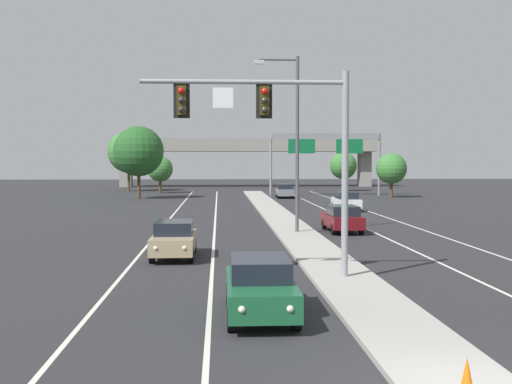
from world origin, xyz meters
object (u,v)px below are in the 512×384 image
Objects in this scene: car_oncoming_tan at (174,239)px; car_receding_grey at (285,191)px; street_lamp_median at (293,133)px; highway_sign_gantry at (325,144)px; traffic_cone_median_nose at (467,379)px; tree_far_left_b at (129,152)px; overhead_signal_mast at (280,129)px; car_oncoming_green at (260,286)px; car_receding_white at (346,201)px; tree_far_left_a at (139,151)px; car_receding_darkred at (342,218)px; tree_far_right_a at (343,166)px; tree_far_left_c at (160,169)px; tree_far_right_b at (391,169)px.

car_receding_grey is (9.35, 43.11, 0.00)m from car_oncoming_tan.
highway_sign_gantry is (8.37, 38.50, 0.37)m from street_lamp_median.
tree_far_left_b is (-16.52, 76.49, 4.85)m from traffic_cone_median_nose.
overhead_signal_mast is at bearing -77.51° from tree_far_left_b.
car_oncoming_green and car_receding_white have the same top height.
car_receding_grey is 0.34× the size of highway_sign_gantry.
tree_far_left_b is at bearing 100.85° from car_oncoming_green.
tree_far_left_a reaches higher than traffic_cone_median_nose.
overhead_signal_mast is 16.44m from car_receding_darkred.
tree_far_right_a is at bearing 76.85° from overhead_signal_mast.
highway_sign_gantry is (5.35, 37.63, 5.34)m from car_receding_darkred.
car_oncoming_green is at bearing -101.33° from highway_sign_gantry.
car_oncoming_green reaches higher than traffic_cone_median_nose.
overhead_signal_mast is at bearing 78.40° from car_oncoming_green.
tree_far_left_b is (-13.40, 69.88, 4.54)m from car_oncoming_green.
car_oncoming_tan is at bearing -84.10° from tree_far_left_c.
tree_far_right_b is (12.20, 0.05, 2.47)m from car_receding_grey.
car_oncoming_tan is 61.30m from tree_far_right_a.
tree_far_right_b reaches higher than car_oncoming_green.
tree_far_right_a is at bearing 78.72° from car_receding_darkred.
tree_far_left_c reaches higher than car_oncoming_tan.
tree_far_left_b reaches higher than car_oncoming_tan.
car_oncoming_green is at bearing -79.40° from tree_far_left_a.
tree_far_right_a is (9.67, 15.11, 2.65)m from car_receding_grey.
highway_sign_gantry reaches higher than traffic_cone_median_nose.
traffic_cone_median_nose is at bearing -79.55° from overhead_signal_mast.
overhead_signal_mast is 1.52× the size of tree_far_left_c.
highway_sign_gantry is 1.62× the size of tree_far_left_b.
car_oncoming_tan is 43.20m from tree_far_left_a.
street_lamp_median is 1.98× the size of tree_far_right_b.
car_oncoming_green is at bearing -103.04° from tree_far_right_a.
car_receding_grey is at bearing -179.75° from tree_far_right_b.
car_receding_white is 34.80m from tree_far_left_c.
car_receding_grey is 12.45m from tree_far_right_b.
tree_far_right_a is 29.41m from tree_far_left_b.
overhead_signal_mast is 49.36m from tree_far_left_a.
car_oncoming_green is 6.04× the size of traffic_cone_median_nose.
car_receding_darkred is at bearing -64.14° from tree_far_left_a.
tree_far_right_b is at bearing 70.06° from car_receding_darkred.
car_receding_white is at bearing -100.80° from tree_far_right_a.
overhead_signal_mast is at bearing -54.38° from car_oncoming_tan.
highway_sign_gantry is 2.63× the size of tree_far_right_b.
street_lamp_median reaches higher than tree_far_left_a.
car_receding_white is (6.45, 16.57, -4.97)m from street_lamp_median.
tree_far_left_c is at bearing 159.44° from highway_sign_gantry.
tree_far_left_b is (-14.40, 64.99, 0.03)m from overhead_signal_mast.
car_oncoming_green is (-1.00, -4.89, -4.51)m from overhead_signal_mast.
traffic_cone_median_nose is 61.23m from tree_far_left_a.
car_receding_darkred is 16.07m from car_receding_white.
car_receding_darkred is (3.02, 0.87, -4.97)m from street_lamp_median.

